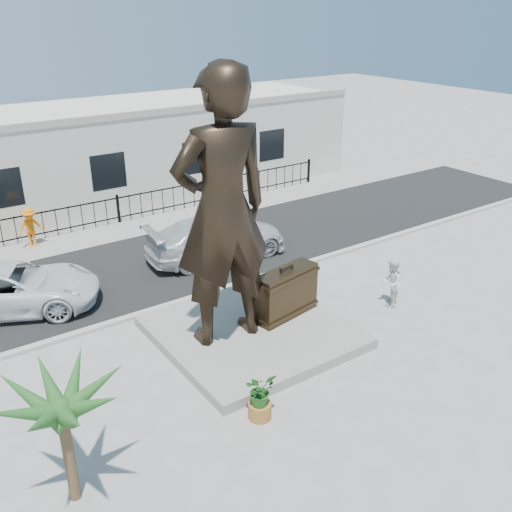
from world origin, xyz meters
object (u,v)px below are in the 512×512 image
Objects in this scene: statue at (222,211)px; tourist at (391,283)px; suitcase at (286,293)px; car_white at (10,288)px.

statue is 4.64× the size of tourist.
suitcase reaches higher than car_white.
suitcase reaches higher than tourist.
tourist is 0.30× the size of car_white.
statue is 3.55× the size of suitcase.
statue is at bearing 168.21° from suitcase.
tourist is (5.61, -1.11, -3.27)m from statue.
statue is 6.59m from tourist.
suitcase is at bearing -105.62° from car_white.
tourist is 12.18m from car_white.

